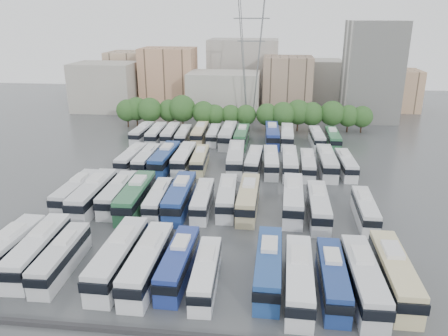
# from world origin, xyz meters

# --- Properties ---
(ground) EXTENTS (220.00, 220.00, 0.00)m
(ground) POSITION_xyz_m (0.00, 0.00, 0.00)
(ground) COLOR #424447
(ground) RESTS_ON ground
(parapet) EXTENTS (56.00, 0.50, 0.50)m
(parapet) POSITION_xyz_m (0.00, -33.00, 0.25)
(parapet) COLOR #2D2D30
(parapet) RESTS_ON ground
(tree_line) EXTENTS (64.01, 7.70, 8.54)m
(tree_line) POSITION_xyz_m (-0.99, 42.12, 4.46)
(tree_line) COLOR black
(tree_line) RESTS_ON ground
(city_buildings) EXTENTS (102.00, 35.00, 20.00)m
(city_buildings) POSITION_xyz_m (-7.46, 71.86, 7.87)
(city_buildings) COLOR #9E998E
(city_buildings) RESTS_ON ground
(apartment_tower) EXTENTS (14.00, 14.00, 26.00)m
(apartment_tower) POSITION_xyz_m (34.00, 58.00, 13.00)
(apartment_tower) COLOR silver
(apartment_tower) RESTS_ON ground
(electricity_pylon) EXTENTS (9.00, 6.91, 33.83)m
(electricity_pylon) POSITION_xyz_m (2.00, 50.00, 18.66)
(electricity_pylon) COLOR slate
(electricity_pylon) RESTS_ON ground
(bus_r0_s0) EXTENTS (3.38, 13.57, 4.23)m
(bus_r0_s0) POSITION_xyz_m (-21.42, -24.19, 2.08)
(bus_r0_s0) COLOR silver
(bus_r0_s0) RESTS_ON ground
(bus_r0_s1) EXTENTS (3.43, 12.97, 4.03)m
(bus_r0_s1) POSITION_xyz_m (-18.10, -22.95, 1.98)
(bus_r0_s1) COLOR silver
(bus_r0_s1) RESTS_ON ground
(bus_r0_s2) EXTENTS (2.91, 11.81, 3.68)m
(bus_r0_s2) POSITION_xyz_m (-14.89, -23.91, 1.81)
(bus_r0_s2) COLOR silver
(bus_r0_s2) RESTS_ON ground
(bus_r0_s4) EXTENTS (3.12, 13.61, 4.26)m
(bus_r0_s4) POSITION_xyz_m (-8.32, -23.57, 2.09)
(bus_r0_s4) COLOR silver
(bus_r0_s4) RESTS_ON ground
(bus_r0_s5) EXTENTS (2.97, 13.18, 4.13)m
(bus_r0_s5) POSITION_xyz_m (-4.83, -24.19, 2.03)
(bus_r0_s5) COLOR white
(bus_r0_s5) RESTS_ON ground
(bus_r0_s6) EXTENTS (2.85, 11.99, 3.75)m
(bus_r0_s6) POSITION_xyz_m (-1.54, -23.54, 1.84)
(bus_r0_s6) COLOR navy
(bus_r0_s6) RESTS_ON ground
(bus_r0_s7) EXTENTS (2.74, 11.12, 3.47)m
(bus_r0_s7) POSITION_xyz_m (1.74, -25.03, 1.70)
(bus_r0_s7) COLOR white
(bus_r0_s7) RESTS_ON ground
(bus_r0_s9) EXTENTS (2.97, 12.72, 3.98)m
(bus_r0_s9) POSITION_xyz_m (8.32, -23.40, 1.95)
(bus_r0_s9) COLOR navy
(bus_r0_s9) RESTS_ON ground
(bus_r0_s10) EXTENTS (3.13, 12.83, 4.00)m
(bus_r0_s10) POSITION_xyz_m (11.46, -25.27, 1.96)
(bus_r0_s10) COLOR silver
(bus_r0_s10) RESTS_ON ground
(bus_r0_s11) EXTENTS (2.75, 11.95, 3.74)m
(bus_r0_s11) POSITION_xyz_m (14.95, -24.62, 1.84)
(bus_r0_s11) COLOR navy
(bus_r0_s11) RESTS_ON ground
(bus_r0_s12) EXTENTS (3.06, 13.07, 4.09)m
(bus_r0_s12) POSITION_xyz_m (18.00, -24.75, 2.01)
(bus_r0_s12) COLOR silver
(bus_r0_s12) RESTS_ON ground
(bus_r0_s13) EXTENTS (2.91, 13.19, 4.14)m
(bus_r0_s13) POSITION_xyz_m (21.38, -23.38, 2.03)
(bus_r0_s13) COLOR beige
(bus_r0_s13) RESTS_ON ground
(bus_r1_s0) EXTENTS (2.96, 12.28, 3.83)m
(bus_r1_s0) POSITION_xyz_m (-21.41, -5.48, 1.88)
(bus_r1_s0) COLOR silver
(bus_r1_s0) RESTS_ON ground
(bus_r1_s1) EXTENTS (3.03, 13.57, 4.25)m
(bus_r1_s1) POSITION_xyz_m (-18.20, -6.66, 2.09)
(bus_r1_s1) COLOR silver
(bus_r1_s1) RESTS_ON ground
(bus_r1_s2) EXTENTS (2.85, 12.24, 3.83)m
(bus_r1_s2) POSITION_xyz_m (-14.84, -5.61, 1.88)
(bus_r1_s2) COLOR silver
(bus_r1_s2) RESTS_ON ground
(bus_r1_s3) EXTENTS (3.16, 13.42, 4.20)m
(bus_r1_s3) POSITION_xyz_m (-11.63, -6.62, 2.06)
(bus_r1_s3) COLOR #2B6540
(bus_r1_s3) RESTS_ON ground
(bus_r1_s4) EXTENTS (2.82, 11.16, 3.48)m
(bus_r1_s4) POSITION_xyz_m (-8.24, -6.51, 1.71)
(bus_r1_s4) COLOR silver
(bus_r1_s4) RESTS_ON ground
(bus_r1_s5) EXTENTS (3.08, 13.29, 4.16)m
(bus_r1_s5) POSITION_xyz_m (-5.08, -6.01, 2.04)
(bus_r1_s5) COLOR navy
(bus_r1_s5) RESTS_ON ground
(bus_r1_s6) EXTENTS (2.82, 11.24, 3.50)m
(bus_r1_s6) POSITION_xyz_m (-1.66, -6.13, 1.72)
(bus_r1_s6) COLOR silver
(bus_r1_s6) RESTS_ON ground
(bus_r1_s7) EXTENTS (3.18, 12.11, 3.76)m
(bus_r1_s7) POSITION_xyz_m (1.81, -4.81, 1.85)
(bus_r1_s7) COLOR silver
(bus_r1_s7) RESTS_ON ground
(bus_r1_s8) EXTENTS (2.97, 12.82, 4.01)m
(bus_r1_s8) POSITION_xyz_m (5.02, -5.30, 1.97)
(bus_r1_s8) COLOR #C2B385
(bus_r1_s8) RESTS_ON ground
(bus_r1_s10) EXTENTS (3.29, 13.32, 4.15)m
(bus_r1_s10) POSITION_xyz_m (11.54, -4.91, 2.04)
(bus_r1_s10) COLOR silver
(bus_r1_s10) RESTS_ON ground
(bus_r1_s11) EXTENTS (2.86, 12.50, 3.91)m
(bus_r1_s11) POSITION_xyz_m (15.05, -6.85, 1.92)
(bus_r1_s11) COLOR silver
(bus_r1_s11) RESTS_ON ground
(bus_r1_s13) EXTENTS (2.65, 11.19, 3.50)m
(bus_r1_s13) POSITION_xyz_m (21.50, -6.80, 1.72)
(bus_r1_s13) COLOR silver
(bus_r1_s13) RESTS_ON ground
(bus_r2_s1) EXTENTS (3.09, 11.86, 3.69)m
(bus_r2_s1) POSITION_xyz_m (-18.05, 11.44, 1.81)
(bus_r2_s1) COLOR silver
(bus_r2_s1) RESTS_ON ground
(bus_r2_s2) EXTENTS (2.61, 11.79, 3.70)m
(bus_r2_s2) POSITION_xyz_m (-15.04, 11.13, 1.81)
(bus_r2_s2) COLOR silver
(bus_r2_s2) RESTS_ON ground
(bus_r2_s3) EXTENTS (3.27, 13.30, 4.15)m
(bus_r2_s3) POSITION_xyz_m (-11.61, 11.31, 2.04)
(bus_r2_s3) COLOR navy
(bus_r2_s3) RESTS_ON ground
(bus_r2_s4) EXTENTS (2.79, 12.48, 3.91)m
(bus_r2_s4) POSITION_xyz_m (-8.19, 12.30, 1.92)
(bus_r2_s4) COLOR white
(bus_r2_s4) RESTS_ON ground
(bus_r2_s5) EXTENTS (2.99, 11.44, 3.56)m
(bus_r2_s5) POSITION_xyz_m (-5.12, 12.24, 1.75)
(bus_r2_s5) COLOR #C4BA87
(bus_r2_s5) RESTS_ON ground
(bus_r2_s7) EXTENTS (3.60, 13.77, 4.28)m
(bus_r2_s7) POSITION_xyz_m (1.56, 12.79, 2.10)
(bus_r2_s7) COLOR silver
(bus_r2_s7) RESTS_ON ground
(bus_r2_s8) EXTENTS (3.06, 11.75, 3.65)m
(bus_r2_s8) POSITION_xyz_m (4.98, 12.50, 1.79)
(bus_r2_s8) COLOR silver
(bus_r2_s8) RESTS_ON ground
(bus_r2_s9) EXTENTS (3.04, 12.04, 3.75)m
(bus_r2_s9) POSITION_xyz_m (8.11, 12.39, 1.84)
(bus_r2_s9) COLOR white
(bus_r2_s9) RESTS_ON ground
(bus_r2_s10) EXTENTS (2.73, 12.42, 3.89)m
(bus_r2_s10) POSITION_xyz_m (11.53, 12.06, 1.91)
(bus_r2_s10) COLOR silver
(bus_r2_s10) RESTS_ON ground
(bus_r2_s11) EXTENTS (2.77, 11.50, 3.59)m
(bus_r2_s11) POSITION_xyz_m (14.76, 11.74, 1.76)
(bus_r2_s11) COLOR silver
(bus_r2_s11) RESTS_ON ground
(bus_r2_s12) EXTENTS (3.02, 13.02, 4.07)m
(bus_r2_s12) POSITION_xyz_m (18.27, 12.82, 2.00)
(bus_r2_s12) COLOR silver
(bus_r2_s12) RESTS_ON ground
(bus_r2_s13) EXTENTS (2.90, 11.43, 3.56)m
(bus_r2_s13) POSITION_xyz_m (21.71, 12.70, 1.75)
(bus_r2_s13) COLOR silver
(bus_r2_s13) RESTS_ON ground
(bus_r3_s0) EXTENTS (2.99, 11.51, 3.58)m
(bus_r3_s0) POSITION_xyz_m (-21.59, 30.15, 1.76)
(bus_r3_s0) COLOR silver
(bus_r3_s0) RESTS_ON ground
(bus_r3_s1) EXTENTS (2.88, 11.87, 3.70)m
(bus_r3_s1) POSITION_xyz_m (-18.02, 29.22, 1.82)
(bus_r3_s1) COLOR silver
(bus_r3_s1) RESTS_ON ground
(bus_r3_s2) EXTENTS (3.02, 11.73, 3.65)m
(bus_r3_s2) POSITION_xyz_m (-14.84, 29.70, 1.79)
(bus_r3_s2) COLOR silver
(bus_r3_s2) RESTS_ON ground
(bus_r3_s3) EXTENTS (2.91, 11.11, 3.45)m
(bus_r3_s3) POSITION_xyz_m (-11.67, 28.86, 1.70)
(bus_r3_s3) COLOR silver
(bus_r3_s3) RESTS_ON ground
(bus_r3_s4) EXTENTS (2.80, 11.85, 3.70)m
(bus_r3_s4) POSITION_xyz_m (-8.30, 31.07, 1.82)
(bus_r3_s4) COLOR beige
(bus_r3_s4) RESTS_ON ground
(bus_r3_s5) EXTENTS (2.60, 10.84, 3.39)m
(bus_r3_s5) POSITION_xyz_m (-5.05, 30.63, 1.66)
(bus_r3_s5) COLOR silver
(bus_r3_s5) RESTS_ON ground
(bus_r3_s6) EXTENTS (3.06, 13.46, 4.22)m
(bus_r3_s6) POSITION_xyz_m (-1.66, 29.40, 2.07)
(bus_r3_s6) COLOR silver
(bus_r3_s6) RESTS_ON ground
(bus_r3_s7) EXTENTS (2.85, 12.21, 3.82)m
(bus_r3_s7) POSITION_xyz_m (1.44, 29.28, 1.87)
(bus_r3_s7) COLOR #2D693E
(bus_r3_s7) RESTS_ON ground
(bus_r3_s9) EXTENTS (3.44, 13.40, 4.17)m
(bus_r3_s9) POSITION_xyz_m (8.15, 30.64, 2.05)
(bus_r3_s9) COLOR navy
(bus_r3_s9) RESTS_ON ground
(bus_r3_s10) EXTENTS (2.91, 12.43, 3.89)m
(bus_r3_s10) POSITION_xyz_m (11.48, 30.59, 1.91)
(bus_r3_s10) COLOR silver
(bus_r3_s10) RESTS_ON ground
(bus_r3_s12) EXTENTS (3.00, 11.45, 3.56)m
(bus_r3_s12) POSITION_xyz_m (17.99, 30.37, 1.75)
(bus_r3_s12) COLOR silver
(bus_r3_s12) RESTS_ON ground
(bus_r3_s13) EXTENTS (2.48, 11.37, 3.57)m
(bus_r3_s13) POSITION_xyz_m (21.47, 30.39, 1.75)
(bus_r3_s13) COLOR #2F6E43
(bus_r3_s13) RESTS_ON ground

